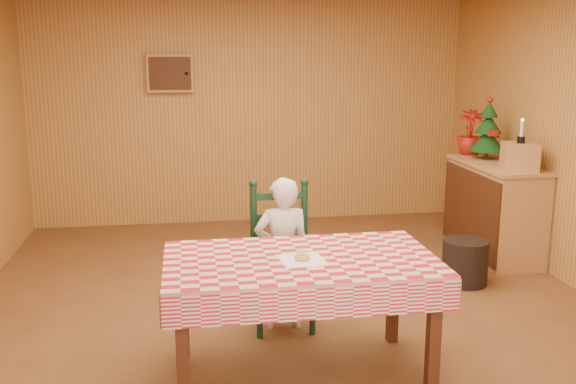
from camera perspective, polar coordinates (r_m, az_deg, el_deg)
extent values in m
plane|color=brown|center=(4.95, 0.37, -11.29)|extent=(6.00, 6.00, 0.00)
cube|color=#BF8A45|center=(7.54, -3.39, 7.12)|extent=(5.00, 0.10, 2.60)
cube|color=tan|center=(7.42, -10.43, 10.34)|extent=(0.52, 0.08, 0.42)
cube|color=#462212|center=(7.37, -10.44, 10.33)|extent=(0.46, 0.02, 0.36)
sphere|color=black|center=(7.36, -9.02, 10.37)|extent=(0.04, 0.04, 0.04)
cube|color=#462212|center=(3.92, 1.12, -6.53)|extent=(1.60, 0.90, 0.06)
cube|color=#462212|center=(3.67, -9.34, -14.45)|extent=(0.07, 0.07, 0.69)
cube|color=#462212|center=(3.92, 12.79, -12.77)|extent=(0.07, 0.07, 0.69)
cube|color=#462212|center=(4.34, -9.33, -10.06)|extent=(0.07, 0.07, 0.69)
cube|color=#462212|center=(4.55, 9.32, -8.96)|extent=(0.07, 0.07, 0.69)
cube|color=#AD1724|center=(3.90, 1.13, -5.98)|extent=(1.64, 0.94, 0.02)
cube|color=#AD1724|center=(3.51, 2.50, -9.91)|extent=(1.64, 0.02, 0.18)
cube|color=#AD1724|center=(4.38, 0.03, -5.30)|extent=(1.64, 0.02, 0.18)
cube|color=#275426|center=(3.88, -10.99, -7.87)|extent=(0.02, 0.94, 0.18)
cube|color=#275426|center=(4.15, 12.40, -6.58)|extent=(0.02, 0.94, 0.18)
cube|color=black|center=(4.69, -0.48, -7.03)|extent=(0.44, 0.40, 0.04)
cylinder|color=black|center=(4.59, -2.54, -10.49)|extent=(0.04, 0.04, 0.41)
cylinder|color=black|center=(4.65, 2.20, -10.21)|extent=(0.04, 0.04, 0.41)
cylinder|color=black|center=(4.91, -3.00, -8.96)|extent=(0.04, 0.04, 0.41)
cylinder|color=black|center=(4.96, 1.42, -8.72)|extent=(0.04, 0.04, 0.41)
cylinder|color=black|center=(4.74, -3.07, -2.81)|extent=(0.05, 0.05, 0.60)
sphere|color=black|center=(4.67, -3.11, 0.75)|extent=(0.06, 0.06, 0.06)
cylinder|color=black|center=(4.79, 1.46, -2.62)|extent=(0.05, 0.05, 0.60)
sphere|color=black|center=(4.72, 1.48, 0.90)|extent=(0.06, 0.06, 0.06)
cube|color=black|center=(4.79, -0.79, -4.10)|extent=(0.38, 0.03, 0.05)
cube|color=black|center=(4.75, -0.80, -2.25)|extent=(0.38, 0.03, 0.05)
cube|color=black|center=(4.71, -0.80, -0.37)|extent=(0.38, 0.03, 0.05)
imported|color=silver|center=(4.65, -0.48, -5.49)|extent=(0.41, 0.27, 1.12)
cube|color=white|center=(3.85, 1.26, -6.04)|extent=(0.29, 0.29, 0.00)
torus|color=gold|center=(3.85, 1.26, -5.80)|extent=(0.12, 0.12, 0.03)
cube|color=tan|center=(6.66, 17.87, -1.60)|extent=(0.50, 1.20, 0.90)
cube|color=tan|center=(6.56, 18.14, 2.34)|extent=(0.54, 1.24, 0.03)
cube|color=#462212|center=(6.54, 15.84, -1.70)|extent=(0.02, 1.20, 0.80)
cube|color=tan|center=(6.19, 19.90, 2.97)|extent=(0.38, 0.38, 0.25)
cylinder|color=#462212|center=(6.78, 17.22, 3.17)|extent=(0.04, 0.04, 0.08)
cone|color=#0C3512|center=(6.75, 17.31, 4.51)|extent=(0.34, 0.34, 0.24)
cone|color=#0C3512|center=(6.73, 17.39, 5.86)|extent=(0.26, 0.26, 0.20)
cone|color=#0C3512|center=(6.72, 17.47, 7.05)|extent=(0.18, 0.18, 0.16)
sphere|color=#A0180E|center=(6.71, 17.52, 7.81)|extent=(0.06, 0.06, 0.06)
cube|color=#A0180E|center=(6.60, 17.77, 5.02)|extent=(0.10, 0.02, 0.06)
sphere|color=#A0180E|center=(6.73, 18.16, 4.69)|extent=(0.04, 0.04, 0.04)
sphere|color=#A0180E|center=(6.76, 16.64, 5.41)|extent=(0.04, 0.04, 0.04)
sphere|color=#A0180E|center=(6.83, 17.38, 6.28)|extent=(0.04, 0.04, 0.04)
imported|color=#A0180E|center=(7.00, 15.87, 5.13)|extent=(0.34, 0.34, 0.47)
cylinder|color=black|center=(6.17, 20.00, 4.38)|extent=(0.07, 0.07, 0.06)
cylinder|color=white|center=(6.16, 20.07, 5.30)|extent=(0.03, 0.03, 0.14)
sphere|color=orange|center=(6.15, 20.13, 6.06)|extent=(0.02, 0.02, 0.02)
cylinder|color=black|center=(5.82, 15.45, -6.01)|extent=(0.41, 0.41, 0.39)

